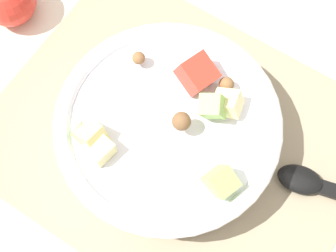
{
  "coord_description": "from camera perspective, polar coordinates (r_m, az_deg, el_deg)",
  "views": [
    {
      "loc": [
        0.11,
        -0.19,
        0.59
      ],
      "look_at": [
        -0.01,
        -0.01,
        0.05
      ],
      "focal_mm": 52.04,
      "sensor_mm": 36.0,
      "label": 1
    }
  ],
  "objects": [
    {
      "name": "placemat",
      "position": [
        0.62,
        0.99,
        -1.3
      ],
      "size": [
        0.46,
        0.37,
        0.01
      ],
      "primitive_type": "cube",
      "color": "gray",
      "rests_on": "ground_plane"
    },
    {
      "name": "salad_bowl",
      "position": [
        0.58,
        0.04,
        -0.3
      ],
      "size": [
        0.27,
        0.27,
        0.1
      ],
      "color": "white",
      "rests_on": "placemat"
    },
    {
      "name": "ground_plane",
      "position": [
        0.63,
        0.98,
        -1.4
      ],
      "size": [
        2.4,
        2.4,
        0.0
      ],
      "primitive_type": "plane",
      "color": "silver"
    }
  ]
}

